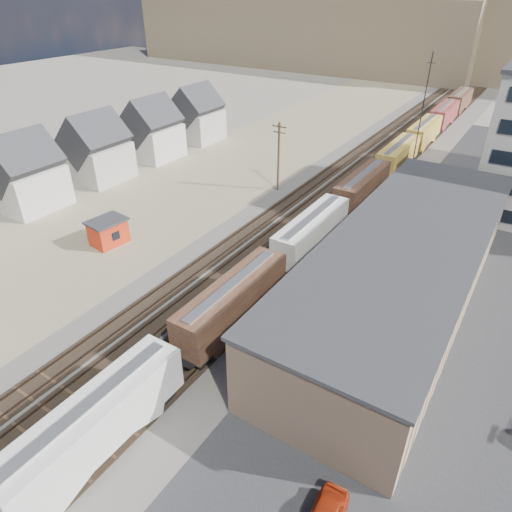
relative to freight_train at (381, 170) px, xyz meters
The scene contains 13 objects.
ground 51.33m from the freight_train, 94.25° to the right, with size 300.00×300.00×0.00m, color #6B6356.
ballast_bed 4.83m from the freight_train, 163.63° to the right, with size 18.00×200.00×0.06m, color #4C4742.
dirt_yard 26.41m from the freight_train, 154.96° to the right, with size 24.00×180.00×0.03m, color #7D7456.
asphalt_lot 24.47m from the freight_train, 41.52° to the right, with size 26.00×120.00×0.04m, color #232326.
rail_tracks 5.23m from the freight_train, 165.61° to the right, with size 11.40×200.00×0.24m.
freight_train is the anchor object (origin of this frame).
warehouse 28.42m from the freight_train, 66.82° to the right, with size 12.40×40.40×7.25m.
utility_pole_north 15.51m from the freight_train, 143.45° to the right, with size 2.20×0.32×10.00m.
radio_mast 11.13m from the freight_train, 76.09° to the left, with size 1.20×0.16×18.00m.
townhouse_row 45.97m from the freight_train, 145.36° to the right, with size 8.15×68.16×10.47m.
hills_north 117.41m from the freight_train, 91.78° to the left, with size 265.00×80.00×32.00m.
maintenance_shed 39.60m from the freight_train, 121.97° to the right, with size 3.74×4.57×3.09m.
parked_car_blue 16.97m from the freight_train, ahead, with size 2.48×5.37×1.49m, color navy.
Camera 1 is at (22.65, -12.65, 26.83)m, focal length 32.00 mm.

